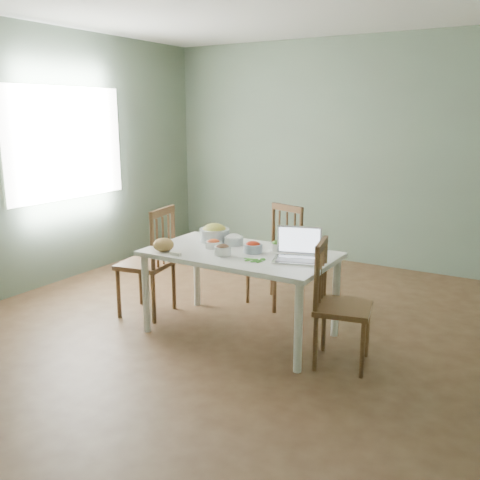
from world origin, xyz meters
The scene contains 19 objects.
floor centered at (0.00, 0.00, 0.00)m, with size 5.00×5.00×0.00m, color #432B1A.
wall_back centered at (0.00, 2.50, 1.35)m, with size 5.00×0.00×2.70m, color slate.
wall_left centered at (-2.50, 0.00, 1.35)m, with size 0.00×5.00×2.70m, color slate.
window_left centered at (-2.48, 0.30, 1.50)m, with size 0.04×1.60×1.20m, color white.
dining_table centered at (-0.03, -0.13, 0.36)m, with size 1.53×0.86×0.72m, color white, non-canonical shape.
chair_far centered at (-0.13, 0.66, 0.48)m, with size 0.42×0.40×0.96m, color #3C2715, non-canonical shape.
chair_left centered at (-1.01, -0.17, 0.50)m, with size 0.45×0.42×1.01m, color #3C2715, non-canonical shape.
chair_right centered at (0.89, -0.21, 0.46)m, with size 0.41×0.39×0.93m, color #3C2715, non-canonical shape.
bread_boule centered at (-0.58, -0.43, 0.77)m, with size 0.17×0.17×0.11m, color #A07842.
butter_stick centered at (-0.42, -0.49, 0.73)m, with size 0.10×0.03×0.03m, color silver.
bowl_squash centered at (-0.42, 0.07, 0.79)m, with size 0.26×0.26×0.15m, color tan, non-canonical shape.
bowl_carrot centered at (-0.29, -0.13, 0.75)m, with size 0.13×0.13×0.07m, color #D25D2A, non-canonical shape.
bowl_onion centered at (-0.21, 0.06, 0.76)m, with size 0.17×0.17×0.09m, color white, non-canonical shape.
bowl_mushroom centered at (-0.10, -0.28, 0.76)m, with size 0.13×0.13×0.09m, color #3D2119, non-canonical shape.
bowl_redpep centered at (0.07, -0.09, 0.76)m, with size 0.15×0.15×0.09m, color #C01700, non-canonical shape.
bowl_broccoli centered at (0.20, 0.09, 0.76)m, with size 0.12×0.12×0.08m, color #2C601A, non-canonical shape.
flatbread centered at (0.24, 0.19, 0.73)m, with size 0.20×0.20×0.02m, color beige.
basil_bunch centered at (0.18, -0.28, 0.73)m, with size 0.19×0.19×0.02m, color #2B6926, non-canonical shape.
laptop centered at (0.48, -0.14, 0.84)m, with size 0.35×0.28×0.25m, color silver, non-canonical shape.
Camera 1 is at (2.09, -3.69, 1.83)m, focal length 39.28 mm.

